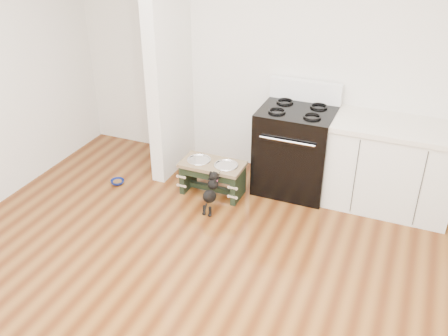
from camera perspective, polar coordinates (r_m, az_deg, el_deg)
ground at (r=4.02m, az=-4.56°, el=-16.38°), size 5.00×5.00×0.00m
room_shell at (r=3.08m, az=-5.73°, el=5.22°), size 5.00×5.00×5.00m
partition_wall at (r=5.44m, az=-6.33°, el=12.83°), size 0.15×0.80×2.70m
oven_range at (r=5.33m, az=8.13°, el=2.23°), size 0.76×0.69×1.14m
cabinet_run at (r=5.24m, az=18.53°, el=0.12°), size 1.24×0.64×0.91m
dog_feeder at (r=5.27m, az=-1.34°, el=-0.45°), size 0.67×0.36×0.38m
puppy at (r=5.01m, az=-1.51°, el=-2.69°), size 0.12×0.34×0.41m
floor_bowl at (r=5.68m, az=-12.07°, el=-1.57°), size 0.16×0.16×0.05m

